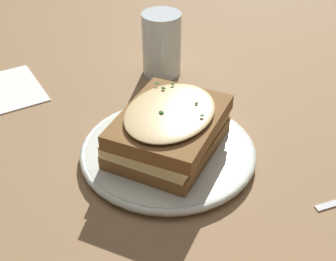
{
  "coord_description": "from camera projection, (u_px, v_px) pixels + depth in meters",
  "views": [
    {
      "loc": [
        0.49,
        -0.11,
        0.41
      ],
      "look_at": [
        0.01,
        -0.02,
        0.04
      ],
      "focal_mm": 50.0,
      "sensor_mm": 36.0,
      "label": 1
    }
  ],
  "objects": [
    {
      "name": "ground_plane",
      "position": [
        178.0,
        152.0,
        0.64
      ],
      "size": [
        2.4,
        2.4,
        0.0
      ],
      "primitive_type": "plane",
      "color": "olive"
    },
    {
      "name": "sandwich",
      "position": [
        169.0,
        129.0,
        0.6
      ],
      "size": [
        0.2,
        0.19,
        0.07
      ],
      "rotation": [
        0.0,
        0.0,
        2.5
      ],
      "color": "brown",
      "rests_on": "dinner_plate"
    },
    {
      "name": "water_glass",
      "position": [
        162.0,
        44.0,
        0.79
      ],
      "size": [
        0.07,
        0.07,
        0.11
      ],
      "primitive_type": "cylinder",
      "color": "silver",
      "rests_on": "ground_plane"
    },
    {
      "name": "dinner_plate",
      "position": [
        168.0,
        152.0,
        0.63
      ],
      "size": [
        0.24,
        0.24,
        0.02
      ],
      "color": "silver",
      "rests_on": "ground_plane"
    },
    {
      "name": "napkin",
      "position": [
        5.0,
        90.0,
        0.77
      ],
      "size": [
        0.16,
        0.15,
        0.0
      ],
      "primitive_type": "cube",
      "rotation": [
        0.0,
        0.0,
        0.35
      ],
      "color": "white",
      "rests_on": "ground_plane"
    }
  ]
}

